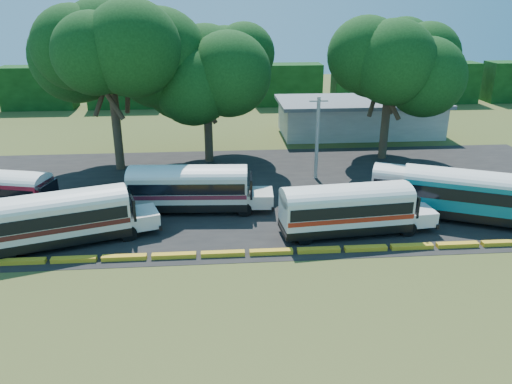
{
  "coord_description": "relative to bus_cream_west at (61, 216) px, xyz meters",
  "views": [
    {
      "loc": [
        1.35,
        -26.41,
        14.82
      ],
      "look_at": [
        3.96,
        6.0,
        2.25
      ],
      "focal_mm": 35.0,
      "sensor_mm": 36.0,
      "label": 1
    }
  ],
  "objects": [
    {
      "name": "tree_west",
      "position": [
        0.95,
        15.41,
        9.11
      ],
      "size": [
        11.24,
        11.24,
        15.28
      ],
      "color": "#3B2A1D",
      "rests_on": "ground"
    },
    {
      "name": "utility_pole",
      "position": [
        18.65,
        11.34,
        1.73
      ],
      "size": [
        1.6,
        0.3,
        7.23
      ],
      "color": "gray",
      "rests_on": "ground"
    },
    {
      "name": "bus_cream_east",
      "position": [
        8.06,
        4.85,
        -0.02
      ],
      "size": [
        10.79,
        3.28,
        3.5
      ],
      "rotation": [
        0.0,
        0.0,
        -0.06
      ],
      "color": "black",
      "rests_on": "ground"
    },
    {
      "name": "asphalt_strip",
      "position": [
        9.69,
        8.53,
        -1.99
      ],
      "size": [
        64.0,
        24.0,
        0.02
      ],
      "primitive_type": "cube",
      "color": "black",
      "rests_on": "ground"
    },
    {
      "name": "tree_east",
      "position": [
        26.47,
        16.82,
        7.42
      ],
      "size": [
        10.05,
        10.05,
        13.14
      ],
      "color": "#3B2A1D",
      "rests_on": "ground"
    },
    {
      "name": "terminal_building",
      "position": [
        26.69,
        26.53,
        0.03
      ],
      "size": [
        19.0,
        9.0,
        4.0
      ],
      "color": "beige",
      "rests_on": "ground"
    },
    {
      "name": "bus_white_blue",
      "position": [
        25.73,
        3.96,
        -0.24
      ],
      "size": [
        9.59,
        6.07,
        3.12
      ],
      "rotation": [
        0.0,
        0.0,
        -0.43
      ],
      "color": "black",
      "rests_on": "ground"
    },
    {
      "name": "treeline_backdrop",
      "position": [
        8.69,
        44.53,
        1.0
      ],
      "size": [
        130.0,
        4.0,
        6.0
      ],
      "color": "black",
      "rests_on": "ground"
    },
    {
      "name": "bus_teal",
      "position": [
        28.0,
        1.46,
        0.11
      ],
      "size": [
        11.34,
        7.04,
        3.68
      ],
      "rotation": [
        0.0,
        0.0,
        -0.42
      ],
      "color": "black",
      "rests_on": "ground"
    },
    {
      "name": "bus_white_red",
      "position": [
        18.66,
        0.06,
        -0.04
      ],
      "size": [
        10.74,
        3.57,
        3.47
      ],
      "rotation": [
        0.0,
        0.0,
        0.09
      ],
      "color": "black",
      "rests_on": "ground"
    },
    {
      "name": "ground",
      "position": [
        8.69,
        -3.47,
        -2.0
      ],
      "size": [
        160.0,
        160.0,
        0.0
      ],
      "primitive_type": "plane",
      "color": "#334717",
      "rests_on": "ground"
    },
    {
      "name": "bus_cream_west",
      "position": [
        0.0,
        0.0,
        0.0
      ],
      "size": [
        11.05,
        5.78,
        3.54
      ],
      "rotation": [
        0.0,
        0.0,
        0.31
      ],
      "color": "black",
      "rests_on": "ground"
    },
    {
      "name": "tree_center",
      "position": [
        9.22,
        17.2,
        7.16
      ],
      "size": [
        10.1,
        10.1,
        12.9
      ],
      "color": "#3B2A1D",
      "rests_on": "ground"
    },
    {
      "name": "curb",
      "position": [
        8.69,
        -2.47,
        -1.85
      ],
      "size": [
        53.7,
        0.45,
        0.3
      ],
      "color": "yellow",
      "rests_on": "ground"
    }
  ]
}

